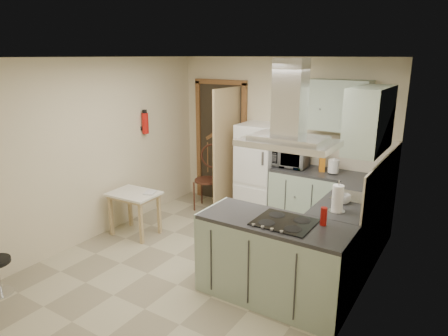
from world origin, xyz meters
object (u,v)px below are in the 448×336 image
Objects in this scene: bentwood_chair at (208,180)px; fridge at (259,171)px; extractor_hood at (288,143)px; drop_leaf_table at (135,214)px; microwave at (291,158)px; peninsula at (274,260)px.

fridge is at bearing -1.88° from bentwood_chair.
extractor_hood is 2.88m from drop_leaf_table.
fridge is at bearing 123.79° from extractor_hood.
bentwood_chair is 1.95× the size of microwave.
extractor_hood is at bearing -53.98° from bentwood_chair.
fridge is at bearing 177.11° from microwave.
microwave is (1.39, 0.19, 0.54)m from bentwood_chair.
extractor_hood is 3.08m from bentwood_chair.
microwave is at bearing -0.47° from fridge.
microwave is at bearing 109.41° from peninsula.
peninsula is at bearing -73.00° from microwave.
peninsula is at bearing 180.00° from extractor_hood.
microwave is (-0.70, 1.98, 0.59)m from peninsula.
fridge is 2.03m from drop_leaf_table.
bentwood_chair is (-0.86, -0.20, -0.25)m from fridge.
microwave reaches higher than drop_leaf_table.
extractor_hood is at bearing 0.00° from peninsula.
microwave is (1.69, 1.60, 0.72)m from drop_leaf_table.
peninsula reaches higher than drop_leaf_table.
extractor_hood is 2.24m from microwave.
drop_leaf_table is at bearing 171.07° from peninsula.
microwave is (-0.80, 1.98, -0.68)m from extractor_hood.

